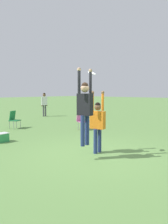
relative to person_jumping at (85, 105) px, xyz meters
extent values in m
plane|color=#608C47|center=(0.44, 0.10, -1.55)|extent=(120.00, 120.00, 0.00)
cylinder|color=navy|center=(-0.09, 0.00, -0.72)|extent=(0.12, 0.12, 0.86)
cylinder|color=navy|center=(0.09, 0.00, -0.72)|extent=(0.12, 0.12, 0.86)
cube|color=black|center=(0.00, 0.00, 0.01)|extent=(0.28, 0.45, 0.61)
sphere|color=tan|center=(0.00, 0.00, 0.46)|extent=(0.23, 0.23, 0.23)
sphere|color=black|center=(0.00, 0.00, 0.52)|extent=(0.20, 0.20, 0.20)
cylinder|color=black|center=(-0.23, 0.00, 0.64)|extent=(0.08, 0.08, 0.64)
sphere|color=tan|center=(-0.23, 0.00, 0.96)|extent=(0.10, 0.10, 0.10)
cylinder|color=black|center=(0.23, 0.00, 0.64)|extent=(0.08, 0.08, 0.64)
sphere|color=tan|center=(0.23, 0.00, 0.96)|extent=(0.10, 0.10, 0.10)
cylinder|color=navy|center=(0.66, 0.14, -1.16)|extent=(0.12, 0.12, 0.77)
cylinder|color=navy|center=(0.86, 0.14, -1.16)|extent=(0.12, 0.12, 0.77)
cube|color=orange|center=(0.76, 0.14, -0.51)|extent=(0.28, 0.49, 0.54)
sphere|color=brown|center=(0.76, 0.14, -0.11)|extent=(0.21, 0.21, 0.21)
sphere|color=black|center=(0.76, 0.14, -0.05)|extent=(0.18, 0.18, 0.18)
cylinder|color=orange|center=(0.51, 0.14, 0.05)|extent=(0.08, 0.08, 0.58)
sphere|color=brown|center=(0.51, 0.14, 0.34)|extent=(0.10, 0.10, 0.10)
cylinder|color=orange|center=(1.01, 0.14, 0.05)|extent=(0.08, 0.08, 0.58)
sphere|color=brown|center=(1.01, 0.14, 0.34)|extent=(0.10, 0.10, 0.10)
cylinder|color=white|center=(0.50, 0.18, 0.92)|extent=(0.24, 0.23, 0.11)
cylinder|color=gray|center=(3.36, 3.00, -1.34)|extent=(0.02, 0.02, 0.41)
cylinder|color=gray|center=(3.77, 3.00, -1.34)|extent=(0.02, 0.02, 0.41)
cylinder|color=gray|center=(3.36, 3.42, -1.34)|extent=(0.02, 0.02, 0.41)
cylinder|color=gray|center=(3.77, 3.42, -1.34)|extent=(0.02, 0.02, 0.41)
cube|color=#C666A3|center=(3.56, 3.21, -1.15)|extent=(0.58, 0.58, 0.04)
cube|color=#C666A3|center=(3.56, 3.43, -0.94)|extent=(0.50, 0.20, 0.40)
cylinder|color=gray|center=(1.23, 5.90, -1.33)|extent=(0.02, 0.02, 0.44)
cylinder|color=gray|center=(1.63, 5.90, -1.33)|extent=(0.02, 0.02, 0.44)
cylinder|color=gray|center=(1.23, 6.30, -1.33)|extent=(0.02, 0.02, 0.44)
cylinder|color=gray|center=(1.63, 6.30, -1.33)|extent=(0.02, 0.02, 0.44)
cube|color=#1E753D|center=(1.43, 6.10, -1.12)|extent=(0.63, 0.63, 0.04)
cube|color=#1E753D|center=(1.43, 6.31, -0.87)|extent=(0.47, 0.32, 0.47)
cylinder|color=gray|center=(5.83, 4.93, -1.33)|extent=(0.02, 0.02, 0.43)
cylinder|color=gray|center=(6.27, 4.93, -1.33)|extent=(0.02, 0.02, 0.43)
cylinder|color=gray|center=(5.83, 5.37, -1.33)|extent=(0.02, 0.02, 0.43)
cylinder|color=gray|center=(6.27, 5.37, -1.33)|extent=(0.02, 0.02, 0.43)
cube|color=#1E753D|center=(6.05, 5.15, -1.13)|extent=(0.57, 0.57, 0.04)
cube|color=#1E753D|center=(6.05, 5.39, -0.89)|extent=(0.53, 0.17, 0.45)
cylinder|color=#4C4C51|center=(5.83, 9.40, -1.11)|extent=(0.12, 0.12, 0.88)
cylinder|color=#4C4C51|center=(6.03, 9.40, -1.11)|extent=(0.12, 0.12, 0.88)
cube|color=white|center=(5.93, 9.40, -0.36)|extent=(0.47, 0.39, 0.62)
sphere|color=brown|center=(5.93, 9.40, 0.10)|extent=(0.24, 0.24, 0.24)
sphere|color=black|center=(5.93, 9.40, 0.16)|extent=(0.20, 0.20, 0.20)
cylinder|color=white|center=(5.69, 9.40, -0.38)|extent=(0.08, 0.08, 0.66)
sphere|color=brown|center=(5.69, 9.40, -0.71)|extent=(0.10, 0.10, 0.10)
cylinder|color=white|center=(6.17, 9.40, -0.38)|extent=(0.08, 0.08, 0.66)
sphere|color=brown|center=(6.17, 9.40, -0.71)|extent=(0.10, 0.10, 0.10)
cube|color=#2D8C4C|center=(-0.53, 3.77, -1.39)|extent=(0.46, 0.35, 0.32)
cube|color=silver|center=(-0.53, 3.77, -1.22)|extent=(0.47, 0.36, 0.02)
camera|label=1|loc=(-4.53, -4.00, 0.38)|focal=35.00mm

